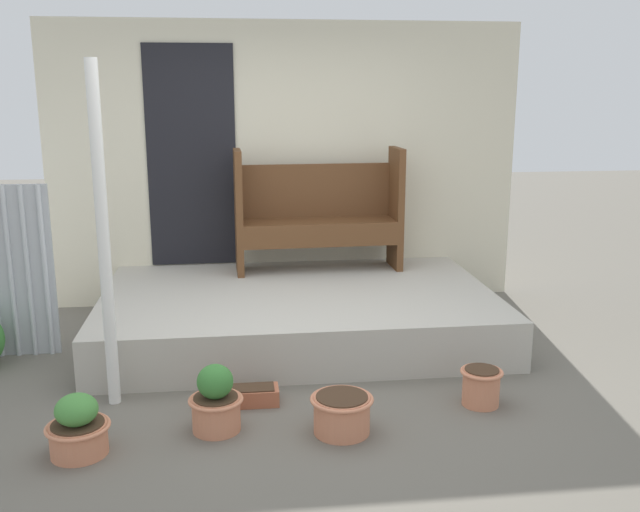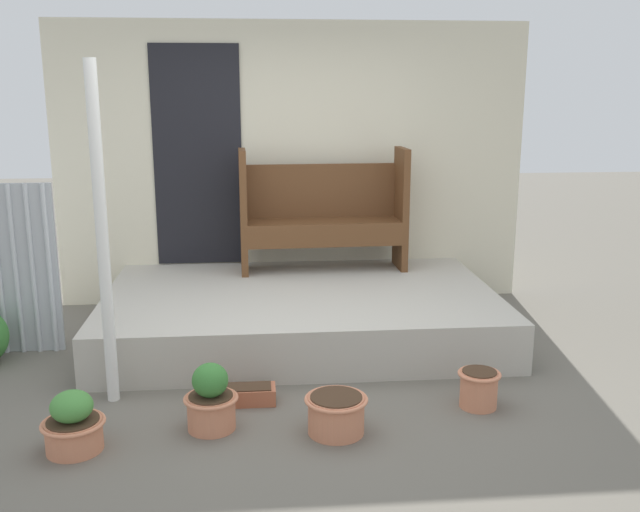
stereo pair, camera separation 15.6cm
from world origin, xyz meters
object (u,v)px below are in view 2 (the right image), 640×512
bench (323,210)px  flower_pot_far_right (479,387)px  flower_pot_middle (211,401)px  support_post (102,238)px  flower_pot_left (73,425)px  flower_pot_right (336,413)px  planter_box_rect (238,395)px

bench → flower_pot_far_right: bearing=-71.7°
bench → flower_pot_middle: bench is taller
flower_pot_far_right → support_post: bearing=172.2°
bench → flower_pot_far_right: size_ratio=5.44×
flower_pot_middle → bench: bearing=69.0°
support_post → bench: 2.44m
flower_pot_left → flower_pot_far_right: flower_pot_left is taller
flower_pot_left → flower_pot_middle: flower_pot_middle is taller
flower_pot_middle → flower_pot_right: size_ratio=1.10×
flower_pot_far_right → planter_box_rect: flower_pot_far_right is taller
flower_pot_left → flower_pot_right: 1.50m
support_post → flower_pot_right: (1.41, -0.59, -0.96)m
planter_box_rect → flower_pot_right: bearing=-38.1°
flower_pot_middle → planter_box_rect: bearing=65.8°
flower_pot_middle → flower_pot_far_right: 1.70m
support_post → flower_pot_middle: support_post is taller
flower_pot_left → flower_pot_far_right: 2.48m
bench → planter_box_rect: bench is taller
support_post → flower_pot_right: bearing=-22.8°
support_post → flower_pot_left: (-0.09, -0.67, -0.93)m
flower_pot_middle → flower_pot_far_right: bearing=5.0°
flower_pot_far_right → planter_box_rect: bearing=172.8°
support_post → flower_pot_middle: bearing=-35.3°
flower_pot_far_right → flower_pot_left: bearing=-172.1°
support_post → planter_box_rect: 1.33m
flower_pot_right → planter_box_rect: (-0.59, 0.46, -0.07)m
flower_pot_right → flower_pot_far_right: 0.99m
support_post → flower_pot_left: support_post is taller
support_post → flower_pot_left: size_ratio=6.06×
support_post → flower_pot_far_right: bearing=-7.8°
bench → flower_pot_middle: size_ratio=3.61×
flower_pot_middle → planter_box_rect: flower_pot_middle is taller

